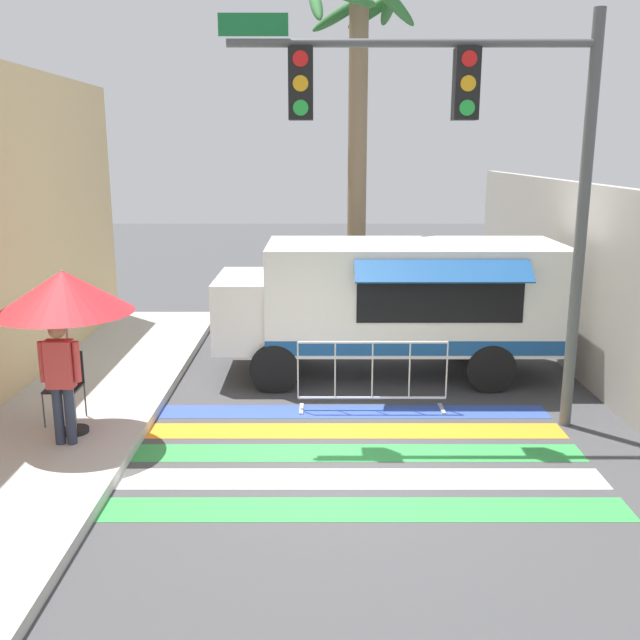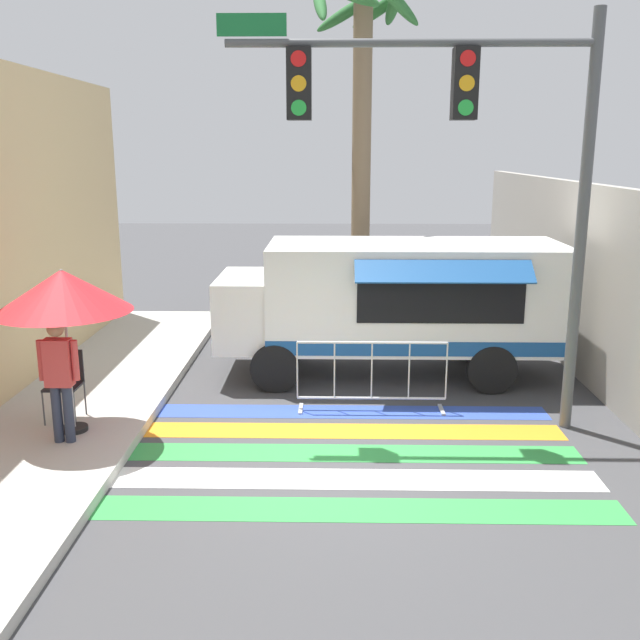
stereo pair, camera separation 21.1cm
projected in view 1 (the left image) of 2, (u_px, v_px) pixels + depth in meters
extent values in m
plane|color=#424244|center=(341.00, 461.00, 9.17)|extent=(60.00, 60.00, 0.00)
cube|color=#A39E93|center=(599.00, 289.00, 11.69)|extent=(0.20, 16.00, 3.35)
cube|color=green|center=(344.00, 509.00, 7.93)|extent=(6.40, 0.56, 0.01)
cube|color=white|center=(342.00, 479.00, 8.67)|extent=(6.40, 0.56, 0.01)
cube|color=green|center=(340.00, 453.00, 9.41)|extent=(6.40, 0.56, 0.01)
cube|color=orange|center=(339.00, 431.00, 10.15)|extent=(6.40, 0.56, 0.01)
cube|color=#334FB2|center=(338.00, 412.00, 10.89)|extent=(6.40, 0.56, 0.01)
cube|color=white|center=(413.00, 293.00, 12.41)|extent=(5.04, 2.10, 1.76)
cube|color=white|center=(269.00, 309.00, 12.48)|extent=(1.78, 1.94, 1.19)
cube|color=#1E232D|center=(221.00, 293.00, 12.41)|extent=(0.06, 1.68, 0.45)
cube|color=black|center=(440.00, 299.00, 11.34)|extent=(2.67, 0.03, 0.79)
cube|color=#194C8C|center=(444.00, 271.00, 11.03)|extent=(2.77, 0.43, 0.31)
cube|color=#194C8C|center=(420.00, 349.00, 11.55)|extent=(5.04, 0.01, 0.24)
cylinder|color=black|center=(275.00, 368.00, 11.72)|extent=(0.81, 0.22, 0.81)
cylinder|color=black|center=(281.00, 338.00, 13.60)|extent=(0.81, 0.22, 0.81)
cylinder|color=black|center=(490.00, 368.00, 11.72)|extent=(0.81, 0.22, 0.81)
cylinder|color=black|center=(467.00, 338.00, 13.60)|extent=(0.81, 0.22, 0.81)
cylinder|color=#515456|center=(581.00, 230.00, 9.73)|extent=(0.16, 0.16, 5.68)
cylinder|color=#515456|center=(412.00, 43.00, 9.17)|extent=(4.78, 0.11, 0.11)
cube|color=black|center=(466.00, 84.00, 9.26)|extent=(0.32, 0.28, 0.90)
cylinder|color=red|center=(469.00, 59.00, 9.05)|extent=(0.20, 0.02, 0.20)
cylinder|color=#F2A519|center=(468.00, 83.00, 9.12)|extent=(0.20, 0.02, 0.20)
cylinder|color=green|center=(467.00, 108.00, 9.19)|extent=(0.20, 0.02, 0.20)
cube|color=black|center=(301.00, 84.00, 9.26)|extent=(0.32, 0.28, 0.90)
cylinder|color=red|center=(300.00, 59.00, 9.05)|extent=(0.20, 0.02, 0.20)
cylinder|color=#F2A519|center=(301.00, 83.00, 9.12)|extent=(0.20, 0.02, 0.20)
cylinder|color=green|center=(301.00, 108.00, 9.19)|extent=(0.20, 0.02, 0.20)
cube|color=#197238|center=(253.00, 25.00, 9.10)|extent=(0.90, 0.02, 0.28)
cylinder|color=black|center=(76.00, 430.00, 9.72)|extent=(0.36, 0.36, 0.06)
cylinder|color=#B2B2B7|center=(69.00, 354.00, 9.46)|extent=(0.04, 0.04, 2.24)
cone|color=red|center=(64.00, 292.00, 9.27)|extent=(1.79, 1.79, 0.56)
cylinder|color=#4C4C51|center=(44.00, 411.00, 9.84)|extent=(0.02, 0.02, 0.49)
cylinder|color=#4C4C51|center=(75.00, 411.00, 9.84)|extent=(0.02, 0.02, 0.49)
cylinder|color=#4C4C51|center=(55.00, 400.00, 10.27)|extent=(0.02, 0.02, 0.49)
cylinder|color=#4C4C51|center=(85.00, 400.00, 10.27)|extent=(0.02, 0.02, 0.49)
cube|color=black|center=(63.00, 388.00, 9.99)|extent=(0.46, 0.46, 0.03)
cube|color=black|center=(67.00, 367.00, 10.15)|extent=(0.46, 0.03, 0.46)
cylinder|color=#2D3347|center=(59.00, 416.00, 9.27)|extent=(0.13, 0.13, 0.78)
cylinder|color=#2D3347|center=(70.00, 416.00, 9.27)|extent=(0.13, 0.13, 0.78)
cube|color=#CC3F3F|center=(60.00, 364.00, 9.11)|extent=(0.34, 0.20, 0.63)
cylinder|color=#CC3F3F|center=(42.00, 362.00, 9.10)|extent=(0.09, 0.09, 0.53)
cylinder|color=#CC3F3F|center=(77.00, 362.00, 9.10)|extent=(0.09, 0.09, 0.53)
sphere|color=#9E7051|center=(57.00, 330.00, 9.00)|extent=(0.22, 0.22, 0.22)
cylinder|color=#B7BABF|center=(373.00, 342.00, 10.72)|extent=(2.27, 0.04, 0.04)
cylinder|color=#B7BABF|center=(372.00, 398.00, 10.93)|extent=(2.27, 0.04, 0.04)
cylinder|color=#B7BABF|center=(298.00, 370.00, 10.83)|extent=(0.02, 0.02, 0.88)
cylinder|color=#B7BABF|center=(335.00, 370.00, 10.82)|extent=(0.02, 0.02, 0.88)
cylinder|color=#B7BABF|center=(372.00, 370.00, 10.82)|extent=(0.02, 0.02, 0.88)
cylinder|color=#B7BABF|center=(410.00, 370.00, 10.82)|extent=(0.02, 0.02, 0.88)
cylinder|color=#B7BABF|center=(447.00, 370.00, 10.82)|extent=(0.02, 0.02, 0.88)
cube|color=#B7BABF|center=(301.00, 409.00, 10.97)|extent=(0.06, 0.44, 0.03)
cube|color=#B7BABF|center=(442.00, 409.00, 10.97)|extent=(0.06, 0.44, 0.03)
cylinder|color=#7A664C|center=(357.00, 174.00, 14.87)|extent=(0.39, 0.39, 6.82)
ellipsoid|color=#2D6B33|center=(390.00, 4.00, 14.19)|extent=(0.42, 1.22, 0.81)
ellipsoid|color=#2D6B33|center=(376.00, 8.00, 14.71)|extent=(1.34, 0.95, 0.86)
ellipsoid|color=#2D6B33|center=(344.00, 11.00, 14.84)|extent=(1.49, 0.76, 1.05)
ellipsoid|color=#2D6B33|center=(316.00, 3.00, 14.01)|extent=(0.42, 1.64, 1.07)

